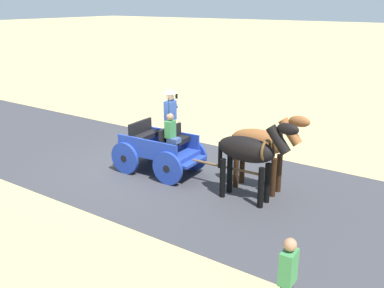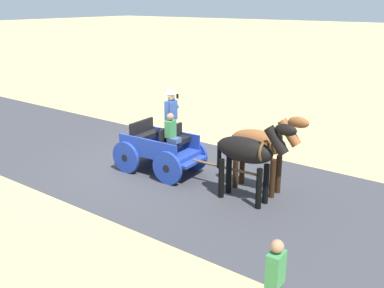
# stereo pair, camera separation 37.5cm
# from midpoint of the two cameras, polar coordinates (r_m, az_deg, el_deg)

# --- Properties ---
(ground_plane) EXTENTS (200.00, 200.00, 0.00)m
(ground_plane) POSITION_cam_midpoint_polar(r_m,az_deg,el_deg) (13.57, -5.13, -3.05)
(ground_plane) COLOR tan
(road_surface) EXTENTS (6.14, 160.00, 0.01)m
(road_surface) POSITION_cam_midpoint_polar(r_m,az_deg,el_deg) (13.57, -5.13, -3.03)
(road_surface) COLOR #38383D
(road_surface) RESTS_ON ground
(horse_drawn_carriage) EXTENTS (1.51, 4.51, 2.50)m
(horse_drawn_carriage) POSITION_cam_midpoint_polar(r_m,az_deg,el_deg) (12.92, -3.12, -0.27)
(horse_drawn_carriage) COLOR #1E3899
(horse_drawn_carriage) RESTS_ON ground
(horse_near_side) EXTENTS (0.60, 2.13, 2.21)m
(horse_near_side) POSITION_cam_midpoint_polar(r_m,az_deg,el_deg) (11.60, 10.02, -0.05)
(horse_near_side) COLOR brown
(horse_near_side) RESTS_ON ground
(horse_off_side) EXTENTS (0.56, 2.13, 2.21)m
(horse_off_side) POSITION_cam_midpoint_polar(r_m,az_deg,el_deg) (10.93, 8.33, -1.10)
(horse_off_side) COLOR black
(horse_off_side) RESTS_ON ground
(pedestrian_walking) EXTENTS (0.33, 0.21, 1.63)m
(pedestrian_walking) POSITION_cam_midpoint_polar(r_m,az_deg,el_deg) (6.99, 12.28, -17.53)
(pedestrian_walking) COLOR #2D2D33
(pedestrian_walking) RESTS_ON ground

